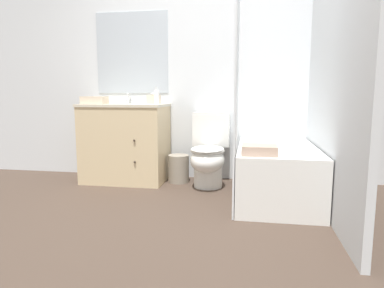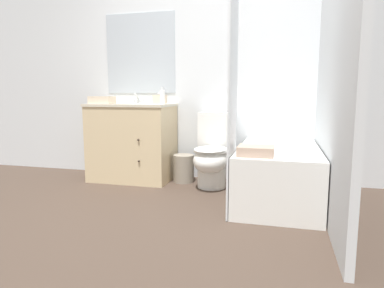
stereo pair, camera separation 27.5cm
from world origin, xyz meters
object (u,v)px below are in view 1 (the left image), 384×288
object	(u,v)px
toilet	(209,154)
tissue_box	(154,99)
bath_towel_folded	(259,150)
bathtub	(276,172)
soap_dispenser	(157,96)
hand_towel_folded	(94,100)
vanity_cabinet	(126,142)
wastebasket	(179,169)
sink_faucet	(130,100)

from	to	relation	value
toilet	tissue_box	world-z (taller)	tissue_box
toilet	bath_towel_folded	world-z (taller)	toilet
toilet	bathtub	world-z (taller)	toilet
soap_dispenser	hand_towel_folded	xyz separation A→B (m)	(-0.65, -0.17, -0.04)
vanity_cabinet	soap_dispenser	world-z (taller)	soap_dispenser
soap_dispenser	toilet	bearing A→B (deg)	-9.72
vanity_cabinet	soap_dispenser	distance (m)	0.63
bath_towel_folded	tissue_box	bearing A→B (deg)	140.08
bathtub	soap_dispenser	distance (m)	1.53
tissue_box	bath_towel_folded	distance (m)	1.56
vanity_cabinet	bathtub	size ratio (longest dim) A/B	0.69
wastebasket	soap_dispenser	world-z (taller)	soap_dispenser
bathtub	soap_dispenser	xyz separation A→B (m)	(-1.28, 0.43, 0.71)
wastebasket	bath_towel_folded	distance (m)	1.31
sink_faucet	hand_towel_folded	bearing A→B (deg)	-133.25
sink_faucet	wastebasket	distance (m)	0.98
toilet	soap_dispenser	world-z (taller)	soap_dispenser
vanity_cabinet	soap_dispenser	size ratio (longest dim) A/B	5.04
sink_faucet	wastebasket	world-z (taller)	sink_faucet
soap_dispenser	bath_towel_folded	bearing A→B (deg)	-39.22
vanity_cabinet	bath_towel_folded	world-z (taller)	vanity_cabinet
sink_faucet	tissue_box	bearing A→B (deg)	-14.24
bathtub	wastebasket	size ratio (longest dim) A/B	4.38
bathtub	bath_towel_folded	xyz separation A→B (m)	(-0.17, -0.48, 0.28)
bathtub	hand_towel_folded	bearing A→B (deg)	172.43
bathtub	tissue_box	bearing A→B (deg)	159.68
hand_towel_folded	bath_towel_folded	distance (m)	1.95
vanity_cabinet	soap_dispenser	xyz separation A→B (m)	(0.36, 0.04, 0.51)
toilet	bath_towel_folded	bearing A→B (deg)	-57.48
vanity_cabinet	tissue_box	bearing A→B (deg)	18.99
sink_faucet	soap_dispenser	bearing A→B (deg)	-22.00
tissue_box	bath_towel_folded	world-z (taller)	tissue_box
bathtub	soap_dispenser	size ratio (longest dim) A/B	7.33
vanity_cabinet	hand_towel_folded	world-z (taller)	hand_towel_folded
hand_towel_folded	bath_towel_folded	bearing A→B (deg)	-22.64
vanity_cabinet	sink_faucet	distance (m)	0.50
hand_towel_folded	toilet	bearing A→B (deg)	3.10
vanity_cabinet	toilet	distance (m)	0.96
bathtub	wastebasket	xyz separation A→B (m)	(-1.04, 0.43, -0.10)
toilet	tissue_box	size ratio (longest dim) A/B	5.24
wastebasket	sink_faucet	bearing A→B (deg)	166.31
tissue_box	wastebasket	bearing A→B (deg)	-13.12
bathtub	bath_towel_folded	size ratio (longest dim) A/B	4.81
tissue_box	hand_towel_folded	size ratio (longest dim) A/B	0.58
bathtub	sink_faucet	bearing A→B (deg)	160.78
bathtub	hand_towel_folded	world-z (taller)	hand_towel_folded
wastebasket	soap_dispenser	xyz separation A→B (m)	(-0.24, 0.00, 0.81)
wastebasket	hand_towel_folded	xyz separation A→B (m)	(-0.90, -0.17, 0.76)
toilet	hand_towel_folded	bearing A→B (deg)	-176.90
tissue_box	soap_dispenser	distance (m)	0.09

